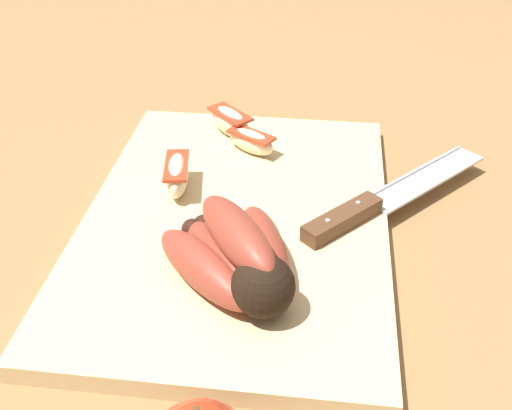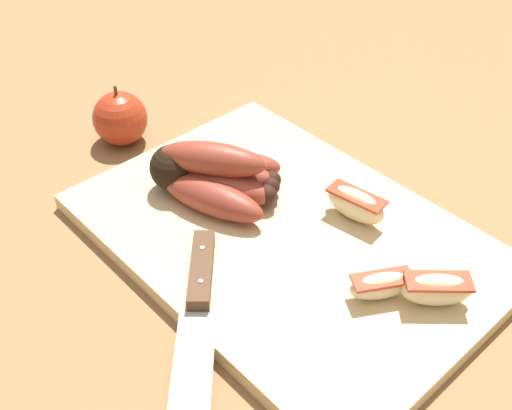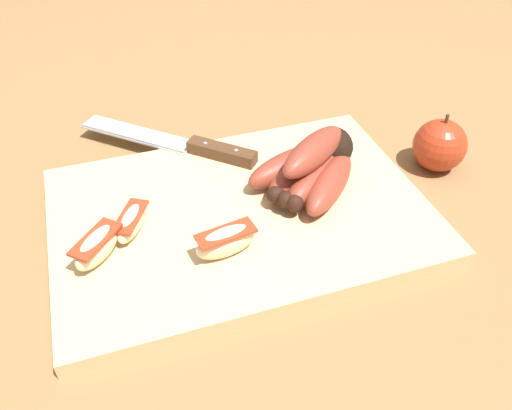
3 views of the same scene
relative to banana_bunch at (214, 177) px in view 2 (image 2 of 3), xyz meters
name	(u,v)px [view 2 (image 2 of 3)]	position (x,y,z in m)	size (l,w,h in m)	color
ground_plane	(299,243)	(-0.11, -0.03, -0.05)	(6.00, 6.00, 0.00)	olive
cutting_board	(285,237)	(-0.10, -0.02, -0.04)	(0.46, 0.32, 0.02)	#DBBC84
banana_bunch	(214,177)	(0.00, 0.00, 0.00)	(0.16, 0.15, 0.07)	black
chefs_knife	(198,308)	(-0.13, 0.13, -0.02)	(0.23, 0.21, 0.02)	silver
apple_wedge_near	(437,289)	(-0.28, -0.05, -0.01)	(0.07, 0.07, 0.04)	beige
apple_wedge_middle	(381,285)	(-0.23, -0.02, -0.01)	(0.05, 0.07, 0.03)	beige
apple_wedge_far	(356,204)	(-0.14, -0.09, -0.01)	(0.07, 0.04, 0.04)	beige
whole_apple	(120,118)	(0.19, 0.00, -0.01)	(0.07, 0.07, 0.09)	#AD3319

